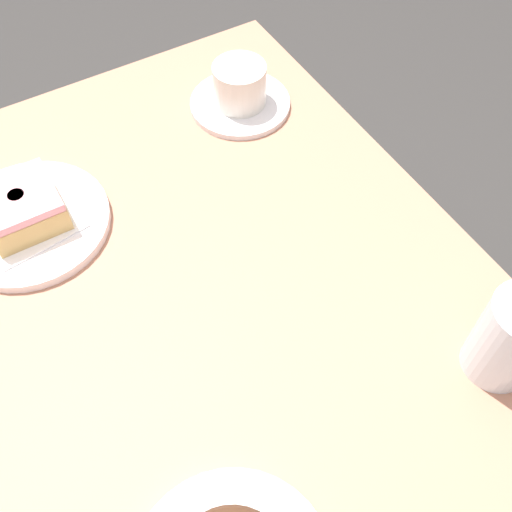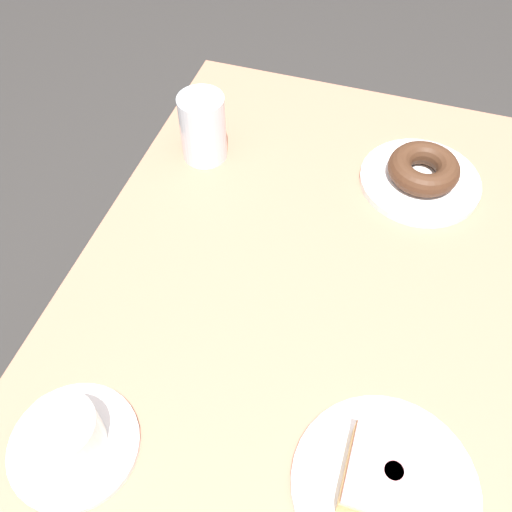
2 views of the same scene
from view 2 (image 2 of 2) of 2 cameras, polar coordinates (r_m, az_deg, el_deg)
The scene contains 10 objects.
ground_plane at distance 1.48m, azimuth 3.99°, elevation -19.97°, with size 6.00×6.00×0.00m, color #2E2D2B.
table at distance 0.91m, azimuth 6.15°, elevation -8.03°, with size 0.97×0.73×0.74m.
plate_chocolate_ring at distance 0.98m, azimuth 16.17°, elevation 7.26°, with size 0.20×0.20×0.01m, color white.
napkin_chocolate_ring at distance 0.97m, azimuth 16.27°, elevation 7.58°, with size 0.13×0.13×0.00m, color white.
donut_chocolate_ring at distance 0.96m, azimuth 16.54°, elevation 8.44°, with size 0.11×0.11×0.04m, color #412718.
plate_glazed_square at distance 0.70m, azimuth 12.81°, elevation -21.68°, with size 0.21×0.21×0.01m, color white.
napkin_glazed_square at distance 0.69m, azimuth 12.94°, elevation -21.49°, with size 0.12×0.12×0.00m, color white.
donut_glazed_square at distance 0.67m, azimuth 13.34°, elevation -20.87°, with size 0.09×0.09×0.05m.
water_glass at distance 0.96m, azimuth -5.37°, elevation 12.74°, with size 0.08×0.08×0.12m, color silver.
coffee_cup at distance 0.71m, azimuth -18.34°, elevation -17.00°, with size 0.15×0.15×0.07m.
Camera 2 is at (0.46, 0.04, 1.40)m, focal length 39.70 mm.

